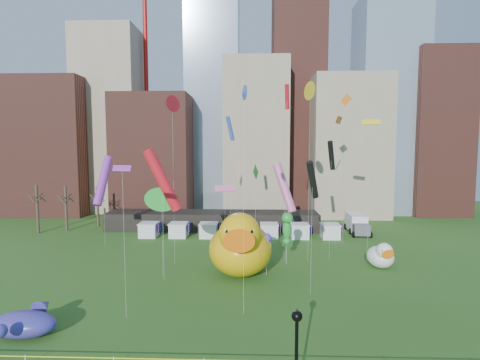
{
  "coord_description": "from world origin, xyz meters",
  "views": [
    {
      "loc": [
        3.15,
        -22.5,
        14.68
      ],
      "look_at": [
        2.13,
        8.09,
        12.0
      ],
      "focal_mm": 27.0,
      "sensor_mm": 36.0,
      "label": 1
    }
  ],
  "objects_px": {
    "big_duck": "(240,246)",
    "seahorse_purple": "(267,245)",
    "whale_inflatable": "(25,323)",
    "lamppost": "(297,348)",
    "box_truck": "(357,223)",
    "small_duck": "(381,256)",
    "seahorse_green": "(287,226)"
  },
  "relations": [
    {
      "from": "seahorse_green",
      "to": "box_truck",
      "type": "bearing_deg",
      "value": 41.02
    },
    {
      "from": "seahorse_green",
      "to": "lamppost",
      "type": "xyz_separation_m",
      "value": [
        -1.9,
        -25.45,
        -1.39
      ]
    },
    {
      "from": "seahorse_purple",
      "to": "lamppost",
      "type": "distance_m",
      "value": 21.43
    },
    {
      "from": "big_duck",
      "to": "small_duck",
      "type": "bearing_deg",
      "value": 10.91
    },
    {
      "from": "seahorse_green",
      "to": "box_truck",
      "type": "distance_m",
      "value": 23.06
    },
    {
      "from": "seahorse_green",
      "to": "lamppost",
      "type": "relative_size",
      "value": 1.14
    },
    {
      "from": "big_duck",
      "to": "lamppost",
      "type": "bearing_deg",
      "value": -80.04
    },
    {
      "from": "seahorse_purple",
      "to": "lamppost",
      "type": "relative_size",
      "value": 0.85
    },
    {
      "from": "big_duck",
      "to": "seahorse_green",
      "type": "height_order",
      "value": "big_duck"
    },
    {
      "from": "box_truck",
      "to": "whale_inflatable",
      "type": "bearing_deg",
      "value": -132.8
    },
    {
      "from": "big_duck",
      "to": "whale_inflatable",
      "type": "bearing_deg",
      "value": -140.36
    },
    {
      "from": "big_duck",
      "to": "seahorse_purple",
      "type": "bearing_deg",
      "value": 4.82
    },
    {
      "from": "seahorse_green",
      "to": "box_truck",
      "type": "relative_size",
      "value": 0.88
    },
    {
      "from": "big_duck",
      "to": "lamppost",
      "type": "distance_m",
      "value": 21.49
    },
    {
      "from": "whale_inflatable",
      "to": "lamppost",
      "type": "bearing_deg",
      "value": -19.62
    },
    {
      "from": "whale_inflatable",
      "to": "box_truck",
      "type": "relative_size",
      "value": 0.87
    },
    {
      "from": "small_duck",
      "to": "lamppost",
      "type": "relative_size",
      "value": 0.75
    },
    {
      "from": "seahorse_green",
      "to": "whale_inflatable",
      "type": "distance_m",
      "value": 28.92
    },
    {
      "from": "big_duck",
      "to": "seahorse_purple",
      "type": "relative_size",
      "value": 2.0
    },
    {
      "from": "seahorse_green",
      "to": "seahorse_purple",
      "type": "xyz_separation_m",
      "value": [
        -2.7,
        -4.03,
        -1.41
      ]
    },
    {
      "from": "seahorse_green",
      "to": "whale_inflatable",
      "type": "xyz_separation_m",
      "value": [
        -22.21,
        -18.1,
        -3.93
      ]
    },
    {
      "from": "lamppost",
      "to": "box_truck",
      "type": "bearing_deg",
      "value": 69.97
    },
    {
      "from": "big_duck",
      "to": "seahorse_purple",
      "type": "distance_m",
      "value": 3.03
    },
    {
      "from": "seahorse_purple",
      "to": "box_truck",
      "type": "height_order",
      "value": "seahorse_purple"
    },
    {
      "from": "big_duck",
      "to": "seahorse_purple",
      "type": "xyz_separation_m",
      "value": [
        3.02,
        0.27,
        -0.0
      ]
    },
    {
      "from": "big_duck",
      "to": "seahorse_green",
      "type": "xyz_separation_m",
      "value": [
        5.72,
        4.3,
        1.41
      ]
    },
    {
      "from": "box_truck",
      "to": "big_duck",
      "type": "bearing_deg",
      "value": -129.15
    },
    {
      "from": "small_duck",
      "to": "seahorse_purple",
      "type": "bearing_deg",
      "value": -169.83
    },
    {
      "from": "lamppost",
      "to": "box_truck",
      "type": "relative_size",
      "value": 0.77
    },
    {
      "from": "whale_inflatable",
      "to": "lamppost",
      "type": "xyz_separation_m",
      "value": [
        20.31,
        -7.35,
        2.54
      ]
    },
    {
      "from": "big_duck",
      "to": "box_truck",
      "type": "relative_size",
      "value": 1.31
    },
    {
      "from": "small_duck",
      "to": "whale_inflatable",
      "type": "distance_m",
      "value": 37.85
    }
  ]
}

